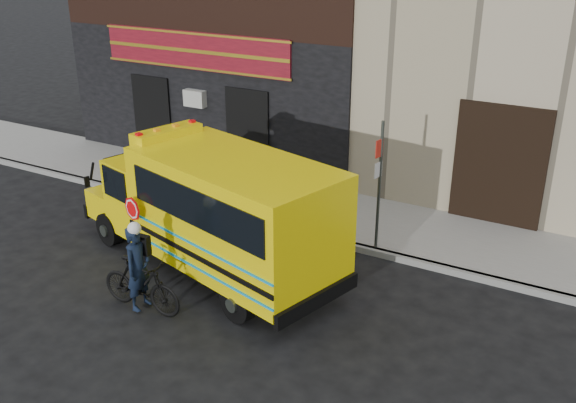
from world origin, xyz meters
The scene contains 7 objects.
ground centered at (0.00, 0.00, 0.00)m, with size 120.00×120.00×0.00m, color black.
curb centered at (0.00, 2.60, 0.07)m, with size 40.00×0.20×0.15m, color gray.
sidewalk centered at (0.00, 4.10, 0.07)m, with size 40.00×3.00×0.15m, color gray.
school_bus centered at (-0.69, 0.18, 1.51)m, with size 7.22×3.89×2.92m.
sign_pole centered at (2.00, 2.67, 1.74)m, with size 0.09×0.28×3.17m.
bicycle centered at (-1.09, -1.80, 0.55)m, with size 0.52×1.84×1.11m, color black.
cyclist centered at (-1.12, -1.79, 0.86)m, with size 0.63×0.41×1.72m, color black.
Camera 1 is at (6.73, -9.84, 6.92)m, focal length 40.00 mm.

